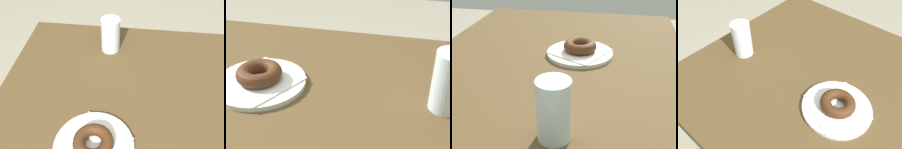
# 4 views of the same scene
# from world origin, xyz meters

# --- Properties ---
(table) EXTENTS (1.04, 0.82, 0.73)m
(table) POSITION_xyz_m (0.00, 0.00, 0.63)
(table) COLOR #503C21
(table) RESTS_ON ground_plane
(plate_chocolate_ring) EXTENTS (0.21, 0.21, 0.01)m
(plate_chocolate_ring) POSITION_xyz_m (-0.03, 0.07, 0.74)
(plate_chocolate_ring) COLOR silver
(plate_chocolate_ring) RESTS_ON table
(napkin_chocolate_ring) EXTENTS (0.21, 0.21, 0.00)m
(napkin_chocolate_ring) POSITION_xyz_m (-0.03, 0.07, 0.75)
(napkin_chocolate_ring) COLOR white
(napkin_chocolate_ring) RESTS_ON plate_chocolate_ring
(donut_chocolate_ring) EXTENTS (0.10, 0.10, 0.03)m
(donut_chocolate_ring) POSITION_xyz_m (-0.03, 0.07, 0.76)
(donut_chocolate_ring) COLOR #462613
(donut_chocolate_ring) RESTS_ON napkin_chocolate_ring
(water_glass) EXTENTS (0.07, 0.07, 0.13)m
(water_glass) POSITION_xyz_m (0.38, 0.08, 0.80)
(water_glass) COLOR silver
(water_glass) RESTS_ON table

